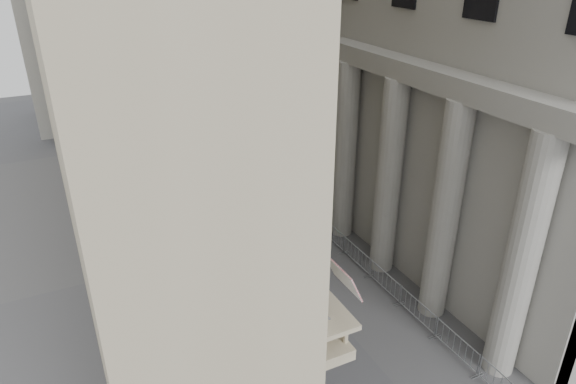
{
  "coord_description": "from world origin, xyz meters",
  "views": [
    {
      "loc": [
        -10.09,
        -4.3,
        15.29
      ],
      "look_at": [
        -0.3,
        15.85,
        4.5
      ],
      "focal_mm": 32.0,
      "sensor_mm": 36.0,
      "label": 1
    }
  ],
  "objects_px": {
    "street_lamp": "(206,177)",
    "pedestrian_a": "(230,162)",
    "security_tent": "(236,200)",
    "info_kiosk": "(183,205)",
    "pedestrian_b": "(224,155)"
  },
  "relations": [
    {
      "from": "pedestrian_a",
      "to": "pedestrian_b",
      "type": "xyz_separation_m",
      "value": [
        0.15,
        1.8,
        -0.13
      ]
    },
    {
      "from": "pedestrian_a",
      "to": "pedestrian_b",
      "type": "relative_size",
      "value": 1.17
    },
    {
      "from": "pedestrian_b",
      "to": "security_tent",
      "type": "bearing_deg",
      "value": 115.4
    },
    {
      "from": "info_kiosk",
      "to": "pedestrian_b",
      "type": "height_order",
      "value": "info_kiosk"
    },
    {
      "from": "security_tent",
      "to": "info_kiosk",
      "type": "bearing_deg",
      "value": 120.1
    },
    {
      "from": "security_tent",
      "to": "pedestrian_b",
      "type": "relative_size",
      "value": 2.29
    },
    {
      "from": "street_lamp",
      "to": "pedestrian_a",
      "type": "xyz_separation_m",
      "value": [
        5.18,
        11.57,
        -4.41
      ]
    },
    {
      "from": "pedestrian_a",
      "to": "pedestrian_b",
      "type": "height_order",
      "value": "pedestrian_a"
    },
    {
      "from": "info_kiosk",
      "to": "pedestrian_a",
      "type": "xyz_separation_m",
      "value": [
        5.04,
        5.38,
        0.02
      ]
    },
    {
      "from": "info_kiosk",
      "to": "pedestrian_b",
      "type": "relative_size",
      "value": 1.13
    },
    {
      "from": "street_lamp",
      "to": "pedestrian_b",
      "type": "bearing_deg",
      "value": 61.11
    },
    {
      "from": "pedestrian_a",
      "to": "pedestrian_b",
      "type": "distance_m",
      "value": 1.81
    },
    {
      "from": "street_lamp",
      "to": "pedestrian_a",
      "type": "relative_size",
      "value": 4.81
    },
    {
      "from": "street_lamp",
      "to": "pedestrian_b",
      "type": "height_order",
      "value": "street_lamp"
    },
    {
      "from": "security_tent",
      "to": "pedestrian_b",
      "type": "xyz_separation_m",
      "value": [
        3.05,
        10.87,
        -1.66
      ]
    }
  ]
}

